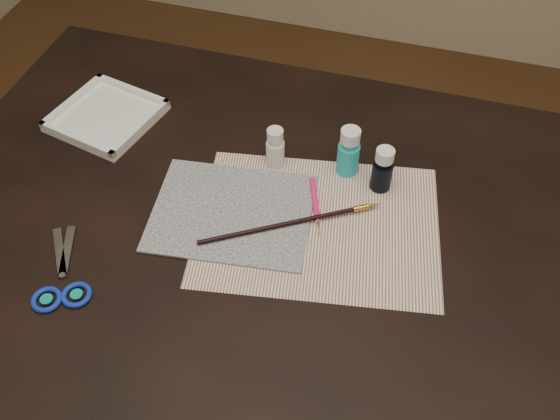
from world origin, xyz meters
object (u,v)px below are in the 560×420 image
(canvas, at_px, (232,212))
(scissors, at_px, (58,268))
(paint_bottle_navy, at_px, (383,169))
(paint_bottle_cyan, at_px, (349,151))
(palette_tray, at_px, (106,115))
(paint_bottle_white, at_px, (275,148))
(paper, at_px, (318,225))

(canvas, height_order, scissors, scissors)
(paint_bottle_navy, bearing_deg, canvas, -149.74)
(paint_bottle_cyan, height_order, palette_tray, paint_bottle_cyan)
(canvas, relative_size, paint_bottle_white, 3.30)
(paint_bottle_cyan, distance_m, palette_tray, 0.49)
(scissors, bearing_deg, paint_bottle_navy, -89.44)
(paper, height_order, scissors, scissors)
(paper, distance_m, canvas, 0.15)
(paint_bottle_cyan, xyz_separation_m, scissors, (-0.39, -0.35, -0.04))
(canvas, distance_m, palette_tray, 0.36)
(paint_bottle_cyan, height_order, paint_bottle_navy, paint_bottle_cyan)
(palette_tray, bearing_deg, scissors, -75.05)
(canvas, xyz_separation_m, paint_bottle_cyan, (0.17, 0.16, 0.05))
(canvas, height_order, paint_bottle_cyan, paint_bottle_cyan)
(paint_bottle_white, bearing_deg, paint_bottle_cyan, 8.61)
(canvas, bearing_deg, scissors, -139.75)
(paper, distance_m, paint_bottle_white, 0.17)
(paint_bottle_cyan, bearing_deg, paint_bottle_white, -171.39)
(paper, xyz_separation_m, canvas, (-0.15, -0.02, 0.00))
(paper, distance_m, scissors, 0.43)
(scissors, bearing_deg, canvas, -84.68)
(canvas, distance_m, paint_bottle_white, 0.15)
(paint_bottle_cyan, xyz_separation_m, paint_bottle_navy, (0.07, -0.02, -0.00))
(paper, distance_m, paint_bottle_navy, 0.15)
(scissors, bearing_deg, paper, -95.73)
(palette_tray, bearing_deg, paint_bottle_navy, -2.74)
(paint_bottle_white, xyz_separation_m, scissors, (-0.26, -0.33, -0.04))
(paint_bottle_cyan, bearing_deg, scissors, -138.31)
(canvas, distance_m, scissors, 0.30)
(paper, relative_size, paint_bottle_white, 4.96)
(paint_bottle_navy, bearing_deg, scissors, -144.51)
(palette_tray, bearing_deg, paint_bottle_white, -3.74)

